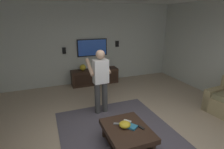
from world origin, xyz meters
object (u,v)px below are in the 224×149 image
(media_console, at_px, (95,77))
(remote_black, at_px, (141,127))
(tv, at_px, (92,48))
(book, at_px, (131,126))
(vase_round, at_px, (83,67))
(remote_white, at_px, (127,121))
(coffee_table, at_px, (127,133))
(wall_speaker_right, at_px, (64,51))
(wall_speaker_left, at_px, (117,44))
(person_standing, at_px, (101,78))
(bowl, at_px, (125,124))
(remote_grey, at_px, (117,124))

(media_console, relative_size, remote_black, 11.33)
(tv, relative_size, book, 4.99)
(tv, distance_m, book, 3.84)
(vase_round, bearing_deg, remote_white, -177.28)
(coffee_table, height_order, wall_speaker_right, wall_speaker_right)
(vase_round, distance_m, wall_speaker_left, 1.60)
(coffee_table, xyz_separation_m, remote_black, (-0.08, -0.24, 0.12))
(person_standing, height_order, remote_black, person_standing)
(person_standing, height_order, bowl, person_standing)
(tv, bearing_deg, remote_white, -4.36)
(remote_black, xyz_separation_m, wall_speaker_right, (3.82, 0.87, 0.85))
(coffee_table, xyz_separation_m, media_console, (3.49, -0.37, -0.02))
(remote_white, relative_size, remote_grey, 1.00)
(media_console, bearing_deg, bowl, -6.54)
(remote_black, bearing_deg, tv, -19.45)
(coffee_table, xyz_separation_m, wall_speaker_right, (3.74, 0.63, 0.97))
(remote_black, distance_m, remote_grey, 0.45)
(tv, bearing_deg, media_console, 0.00)
(tv, height_order, wall_speaker_right, tv)
(media_console, xyz_separation_m, bowl, (-3.43, 0.39, 0.18))
(book, bearing_deg, bowl, 26.03)
(remote_grey, distance_m, vase_round, 3.36)
(book, bearing_deg, remote_white, -43.28)
(wall_speaker_left, bearing_deg, book, 161.15)
(book, bearing_deg, person_standing, -30.50)
(book, bearing_deg, wall_speaker_left, -54.68)
(tv, relative_size, wall_speaker_left, 4.99)
(person_standing, height_order, remote_white, person_standing)
(coffee_table, distance_m, media_console, 3.51)
(coffee_table, relative_size, person_standing, 0.61)
(person_standing, bearing_deg, media_console, -14.67)
(tv, distance_m, remote_black, 3.92)
(vase_round, bearing_deg, bowl, -179.46)
(remote_grey, relative_size, wall_speaker_left, 0.68)
(coffee_table, xyz_separation_m, remote_white, (0.20, -0.10, 0.12))
(remote_white, bearing_deg, media_console, -44.35)
(coffee_table, height_order, wall_speaker_left, wall_speaker_left)
(wall_speaker_left, bearing_deg, vase_round, 98.66)
(media_console, bearing_deg, tv, -180.00)
(bowl, xyz_separation_m, remote_white, (0.14, -0.12, -0.04))
(media_console, distance_m, remote_grey, 3.35)
(person_standing, distance_m, book, 1.52)
(tv, height_order, wall_speaker_left, tv)
(coffee_table, height_order, person_standing, person_standing)
(person_standing, distance_m, remote_black, 1.62)
(coffee_table, distance_m, person_standing, 1.56)
(media_console, bearing_deg, remote_grey, -8.49)
(coffee_table, distance_m, tv, 3.88)
(remote_black, bearing_deg, vase_round, -12.80)
(remote_grey, bearing_deg, coffee_table, -27.08)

